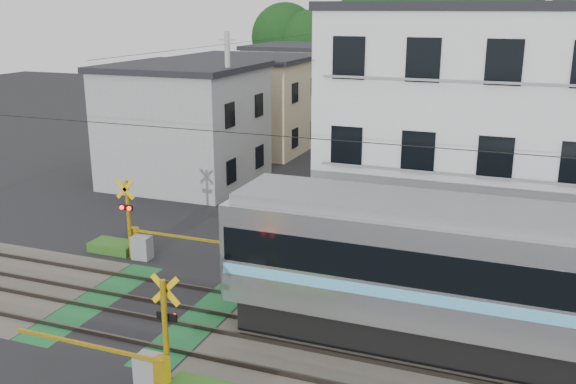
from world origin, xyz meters
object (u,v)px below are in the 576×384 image
at_px(apartment_block, 470,129).
at_px(pedestrian, 348,135).
at_px(crossing_signal_near, 152,365).
at_px(crossing_signal_far, 140,240).

relative_size(apartment_block, pedestrian, 5.44).
height_order(crossing_signal_near, pedestrian, crossing_signal_near).
distance_m(apartment_block, pedestrian, 18.53).
bearing_deg(crossing_signal_far, crossing_signal_near, -54.71).
distance_m(crossing_signal_far, pedestrian, 21.57).
bearing_deg(crossing_signal_far, apartment_block, 27.78).
bearing_deg(pedestrian, crossing_signal_far, 71.14).
distance_m(crossing_signal_near, apartment_block, 14.95).
height_order(crossing_signal_far, apartment_block, apartment_block).
distance_m(crossing_signal_far, apartment_block, 13.14).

